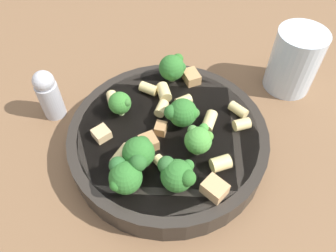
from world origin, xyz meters
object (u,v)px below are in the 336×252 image
Objects in this scene: broccoli_floret_4 at (177,174)px; rigatoni_1 at (164,92)px; chicken_chunk_2 at (161,129)px; broccoli_floret_0 at (183,113)px; rigatoni_5 at (122,155)px; broccoli_floret_2 at (173,68)px; broccoli_floret_1 at (139,153)px; broccoli_floret_5 at (199,140)px; chicken_chunk_4 at (191,77)px; chicken_chunk_0 at (102,134)px; rigatoni_7 at (238,110)px; rigatoni_2 at (164,165)px; rigatoni_3 at (209,121)px; rigatoni_8 at (162,108)px; rigatoni_6 at (149,89)px; chicken_chunk_3 at (149,142)px; chicken_chunk_1 at (215,189)px; rigatoni_10 at (221,163)px; drinking_glass at (293,64)px; broccoli_floret_6 at (124,176)px; broccoli_floret_3 at (121,101)px; rigatoni_9 at (113,100)px; pasta_bowl at (168,138)px; pepper_shaker at (49,94)px; rigatoni_4 at (242,124)px; rigatoni_0 at (184,101)px.

rigatoni_1 is at bearing -148.52° from broccoli_floret_4.
broccoli_floret_0 is at bearing 141.31° from chicken_chunk_2.
broccoli_floret_2 is at bearing -179.02° from rigatoni_5.
broccoli_floret_2 is (-0.16, -0.03, -0.00)m from broccoli_floret_1.
chicken_chunk_4 is at bearing -154.05° from broccoli_floret_5.
rigatoni_5 is 0.05m from chicken_chunk_0.
chicken_chunk_0 is at bearing -52.35° from rigatoni_7.
chicken_chunk_2 is 0.62× the size of chicken_chunk_4.
broccoli_floret_2 reaches higher than rigatoni_2.
rigatoni_8 is at bearing -85.45° from rigatoni_3.
rigatoni_6 is (-0.07, -0.10, -0.02)m from broccoli_floret_5.
broccoli_floret_2 is at bearing -164.12° from chicken_chunk_2.
chicken_chunk_2 is 0.77× the size of chicken_chunk_3.
broccoli_floret_0 is 0.08m from rigatoni_2.
chicken_chunk_1 is 0.19m from chicken_chunk_4.
rigatoni_10 is at bearing 45.08° from broccoli_floret_2.
drinking_glass is (-0.18, 0.11, -0.02)m from broccoli_floret_0.
broccoli_floret_2 is at bearing -172.20° from broccoli_floret_6.
chicken_chunk_3 and chicken_chunk_4 have the same top height.
rigatoni_7 is 1.17× the size of rigatoni_8.
broccoli_floret_3 is 1.33× the size of rigatoni_2.
chicken_chunk_2 is at bearing -150.31° from rigatoni_2.
rigatoni_9 is at bearing -142.25° from rigatoni_5.
pepper_shaker is (0.01, -0.19, 0.02)m from pasta_bowl.
chicken_chunk_2 is (-0.06, -0.00, -0.02)m from broccoli_floret_1.
rigatoni_2 is 1.06× the size of rigatoni_7.
rigatoni_1 is 1.11× the size of rigatoni_10.
broccoli_floret_3 is at bearing 67.94° from rigatoni_9.
drinking_glass is (-0.27, 0.08, -0.02)m from broccoli_floret_4.
rigatoni_6 is (-0.05, 0.02, -0.01)m from broccoli_floret_3.
rigatoni_4 is at bearing 100.00° from rigatoni_8.
rigatoni_6 and rigatoni_9 have the same top height.
broccoli_floret_5 reaches higher than chicken_chunk_3.
rigatoni_0 is at bearing 163.64° from rigatoni_5.
broccoli_floret_0 reaches higher than chicken_chunk_1.
drinking_glass is (-0.24, 0.14, -0.00)m from chicken_chunk_3.
chicken_chunk_1 is at bearing 8.18° from rigatoni_10.
rigatoni_8 is at bearing 115.15° from broccoli_floret_3.
rigatoni_4 is 0.03m from rigatoni_7.
chicken_chunk_0 is (0.03, -0.12, -0.02)m from broccoli_floret_5.
broccoli_floret_1 is 1.85× the size of rigatoni_1.
broccoli_floret_4 is 0.16m from rigatoni_6.
pasta_bowl is 0.09m from chicken_chunk_0.
pepper_shaker reaches higher than rigatoni_10.
rigatoni_1 reaches higher than rigatoni_2.
rigatoni_0 is 0.26× the size of pepper_shaker.
rigatoni_0 and rigatoni_4 have the same top height.
rigatoni_3 and rigatoni_5 have the same top height.
rigatoni_2 is 1.01× the size of chicken_chunk_4.
rigatoni_0 is (-0.05, 0.07, -0.01)m from broccoli_floret_3.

